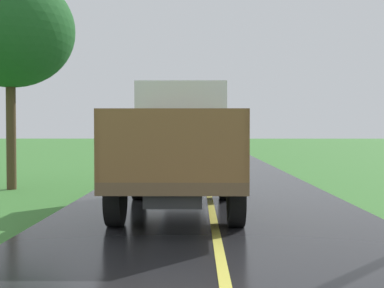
% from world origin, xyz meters
% --- Properties ---
extents(banana_truck_near, '(2.38, 5.82, 2.80)m').
position_xyz_m(banana_truck_near, '(-0.69, 12.03, 1.46)').
color(banana_truck_near, '#2D2D30').
rests_on(banana_truck_near, road_surface).
extents(roadside_tree_near_left, '(3.75, 3.75, 6.39)m').
position_xyz_m(roadside_tree_near_left, '(-5.80, 15.54, 4.68)').
color(roadside_tree_near_left, '#4C3823').
rests_on(roadside_tree_near_left, ground).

